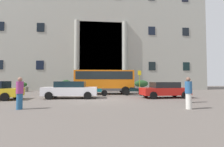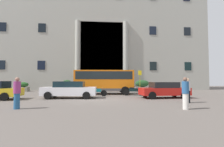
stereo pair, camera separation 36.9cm
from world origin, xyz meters
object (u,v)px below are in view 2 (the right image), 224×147
at_px(parked_compact_extra, 164,90).
at_px(pedestrian_woman_dark_dress, 185,93).
at_px(pedestrian_man_crossing, 17,93).
at_px(pedestrian_woman_with_bag, 188,90).
at_px(bus_stop_sign, 140,79).
at_px(motorcycle_far_end, 56,92).
at_px(scooter_by_planter, 133,91).
at_px(hedge_planter_west, 67,86).
at_px(hedge_planter_far_east, 142,86).
at_px(white_taxi_kerbside, 70,90).
at_px(motorcycle_near_kerb, 96,91).
at_px(orange_minibus, 104,80).
at_px(hedge_planter_east, 111,87).
at_px(hedge_planter_far_west, 23,87).

bearing_deg(parked_compact_extra, pedestrian_woman_dark_dress, -104.15).
bearing_deg(pedestrian_man_crossing, pedestrian_woman_with_bag, 28.92).
relative_size(bus_stop_sign, motorcycle_far_end, 1.48).
bearing_deg(motorcycle_far_end, scooter_by_planter, -8.02).
xyz_separation_m(hedge_planter_west, hedge_planter_far_east, (10.91, -0.04, -0.01)).
distance_m(white_taxi_kerbside, motorcycle_near_kerb, 2.80).
xyz_separation_m(hedge_planter_far_east, motorcycle_near_kerb, (-6.67, -7.71, -0.31)).
distance_m(white_taxi_kerbside, motorcycle_far_end, 2.37).
bearing_deg(pedestrian_woman_dark_dress, parked_compact_extra, -78.18).
bearing_deg(hedge_planter_west, orange_minibus, -45.67).
distance_m(parked_compact_extra, motorcycle_far_end, 10.06).
distance_m(white_taxi_kerbside, scooter_by_planter, 6.40).
relative_size(hedge_planter_east, scooter_by_planter, 0.89).
distance_m(hedge_planter_far_west, parked_compact_extra, 19.15).
bearing_deg(orange_minibus, pedestrian_woman_dark_dress, -65.97).
distance_m(motorcycle_far_end, pedestrian_woman_dark_dress, 11.75).
bearing_deg(hedge_planter_east, pedestrian_man_crossing, -113.47).
bearing_deg(pedestrian_man_crossing, hedge_planter_east, 86.52).
xyz_separation_m(white_taxi_kerbside, motorcycle_near_kerb, (2.23, 1.67, -0.29)).
bearing_deg(motorcycle_near_kerb, bus_stop_sign, 44.20).
bearing_deg(hedge_planter_far_east, hedge_planter_west, 179.79).
bearing_deg(motorcycle_far_end, pedestrian_man_crossing, -102.91).
relative_size(parked_compact_extra, pedestrian_woman_with_bag, 2.50).
bearing_deg(hedge_planter_far_west, parked_compact_extra, -31.40).
bearing_deg(hedge_planter_east, hedge_planter_far_west, 177.18).
height_order(orange_minibus, pedestrian_woman_dark_dress, orange_minibus).
bearing_deg(scooter_by_planter, hedge_planter_far_west, 162.33).
xyz_separation_m(hedge_planter_west, motorcycle_far_end, (0.44, -7.67, -0.33)).
height_order(hedge_planter_west, scooter_by_planter, hedge_planter_west).
xyz_separation_m(hedge_planter_far_east, scooter_by_planter, (-2.87, -7.29, -0.31)).
bearing_deg(white_taxi_kerbside, motorcycle_far_end, 134.30).
relative_size(hedge_planter_west, hedge_planter_east, 0.87).
relative_size(orange_minibus, parked_compact_extra, 1.55).
height_order(scooter_by_planter, pedestrian_man_crossing, pedestrian_man_crossing).
distance_m(hedge_planter_west, parked_compact_extra, 14.23).
bearing_deg(motorcycle_far_end, orange_minibus, 16.54).
height_order(hedge_planter_far_west, scooter_by_planter, hedge_planter_far_west).
distance_m(hedge_planter_east, pedestrian_woman_with_bag, 13.30).
bearing_deg(bus_stop_sign, orange_minibus, -155.95).
relative_size(hedge_planter_east, hedge_planter_far_east, 0.86).
distance_m(hedge_planter_far_west, white_taxi_kerbside, 12.50).
bearing_deg(hedge_planter_west, hedge_planter_far_east, -0.21).
height_order(hedge_planter_far_west, motorcycle_near_kerb, hedge_planter_far_west).
distance_m(orange_minibus, hedge_planter_west, 7.40).
bearing_deg(white_taxi_kerbside, bus_stop_sign, 41.05).
height_order(parked_compact_extra, scooter_by_planter, parked_compact_extra).
bearing_deg(pedestrian_woman_with_bag, scooter_by_planter, 47.37).
xyz_separation_m(hedge_planter_west, hedge_planter_east, (6.33, -0.52, -0.14)).
relative_size(scooter_by_planter, pedestrian_man_crossing, 1.22).
distance_m(hedge_planter_far_east, pedestrian_woman_dark_dress, 15.63).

